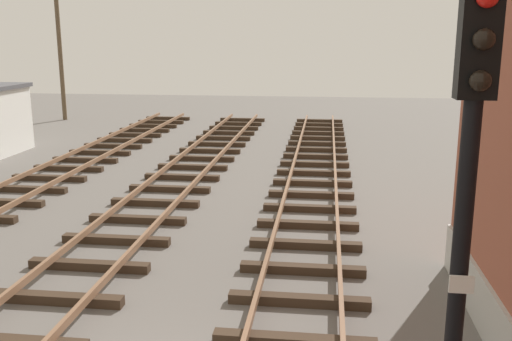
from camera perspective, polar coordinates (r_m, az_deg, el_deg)
signal_mast at (r=5.92m, az=20.24°, el=-1.07°), size 0.36×0.40×5.13m
utility_pole_far at (r=34.43m, az=-18.98°, el=12.26°), size 1.80×0.24×8.64m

